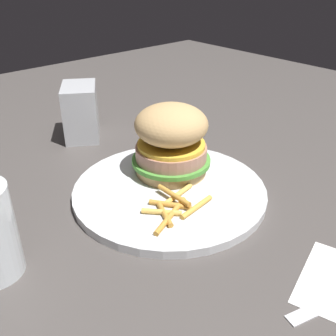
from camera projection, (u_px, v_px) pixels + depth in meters
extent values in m
plane|color=#47423F|center=(181.00, 189.00, 0.58)|extent=(1.60, 1.60, 0.00)
cylinder|color=silver|center=(168.00, 190.00, 0.56)|extent=(0.28, 0.28, 0.01)
cylinder|color=tan|center=(171.00, 167.00, 0.59)|extent=(0.11, 0.11, 0.02)
cylinder|color=#4C9338|center=(171.00, 160.00, 0.59)|extent=(0.12, 0.12, 0.01)
cylinder|color=tan|center=(171.00, 152.00, 0.58)|extent=(0.11, 0.11, 0.02)
cylinder|color=yellow|center=(171.00, 144.00, 0.57)|extent=(0.10, 0.10, 0.01)
ellipsoid|color=tan|center=(171.00, 124.00, 0.56)|extent=(0.11, 0.11, 0.06)
cylinder|color=#E5B251|center=(162.00, 212.00, 0.50)|extent=(0.04, 0.04, 0.01)
cylinder|color=gold|center=(171.00, 215.00, 0.49)|extent=(0.04, 0.08, 0.01)
cylinder|color=gold|center=(170.00, 205.00, 0.51)|extent=(0.05, 0.04, 0.01)
cylinder|color=#E5B251|center=(178.00, 194.00, 0.53)|extent=(0.02, 0.06, 0.01)
cylinder|color=gold|center=(197.00, 207.00, 0.51)|extent=(0.01, 0.06, 0.01)
cylinder|color=gold|center=(165.00, 214.00, 0.49)|extent=(0.05, 0.03, 0.01)
cylinder|color=gold|center=(174.00, 195.00, 0.52)|extent=(0.06, 0.01, 0.01)
cube|color=silver|center=(332.00, 300.00, 0.39)|extent=(0.04, 0.11, 0.00)
cube|color=#B7BABF|center=(81.00, 112.00, 0.72)|extent=(0.11, 0.10, 0.10)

